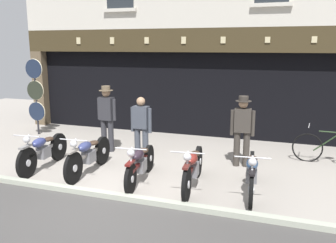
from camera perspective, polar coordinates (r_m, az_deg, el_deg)
The scene contains 13 objects.
ground at distance 6.30m, azimuth -14.36°, elevation -15.32°, with size 23.18×22.00×0.18m.
shop_facade at distance 13.09m, azimuth 5.03°, elevation 6.77°, with size 11.48×4.42×6.02m.
motorcycle_left at distance 8.87m, azimuth -18.92°, elevation -4.29°, with size 0.62×1.98×0.93m.
motorcycle_center_left at distance 8.27m, azimuth -12.33°, elevation -5.08°, with size 0.62×2.00×0.93m.
motorcycle_center at distance 7.62m, azimuth -4.39°, elevation -6.49°, with size 0.62×1.94×0.90m.
motorcycle_center_right at distance 7.30m, azimuth 3.91°, elevation -7.15°, with size 0.62×2.06×0.93m.
motorcycle_right at distance 7.21m, azimuth 12.93°, elevation -7.75°, with size 0.62×1.98×0.92m.
salesman_left at distance 9.82m, azimuth -9.54°, elevation 1.03°, with size 0.56×0.37×1.76m.
shopkeeper_center at distance 9.06m, azimuth -4.21°, elevation -0.56°, with size 0.56×0.25×1.56m.
salesman_right at distance 8.63m, azimuth 11.54°, elevation -0.92°, with size 0.56×0.36×1.67m.
tyre_sign_pole at distance 12.24m, azimuth -19.99°, elevation 4.48°, with size 0.62×0.06×2.40m.
advert_board_near at distance 11.06m, azimuth 17.70°, elevation 5.75°, with size 0.68×0.03×1.06m.
leaning_bicycle at distance 9.57m, azimuth 24.05°, elevation -3.87°, with size 1.74×0.50×0.95m.
Camera 1 is at (3.22, -5.61, 2.79)m, focal length 39.03 mm.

